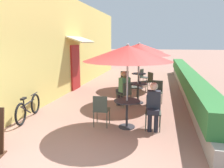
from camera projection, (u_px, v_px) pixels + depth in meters
cafe_facade_wall at (76, 45)px, 10.76m from camera, size 0.98×14.19×4.20m
planter_hedge at (187, 80)px, 9.95m from camera, size 0.60×13.19×1.01m
patio_table_near at (127, 109)px, 5.78m from camera, size 0.69×0.69×0.74m
patio_umbrella_near at (128, 53)px, 5.50m from camera, size 2.27×2.27×2.22m
cafe_chair_near_left at (101, 108)px, 5.83m from camera, size 0.41×0.41×0.87m
cafe_chair_near_right at (153, 109)px, 5.73m from camera, size 0.41×0.41×0.87m
seated_patron_near_right at (153, 104)px, 5.59m from camera, size 0.35×0.41×1.25m
patio_table_mid at (138, 90)px, 8.11m from camera, size 0.69×0.69×0.74m
patio_umbrella_mid at (139, 50)px, 7.83m from camera, size 2.27×2.27×2.22m
cafe_chair_mid_left at (125, 92)px, 7.64m from camera, size 0.56×0.56×0.87m
seated_patron_mid_left at (123, 87)px, 7.69m from camera, size 0.51×0.50×1.25m
cafe_chair_mid_right at (157, 90)px, 7.92m from camera, size 0.46×0.46×0.87m
cafe_chair_mid_back at (132, 86)px, 8.77m from camera, size 0.51×0.51×0.87m
coffee_cup_mid at (140, 82)px, 8.01m from camera, size 0.07×0.07×0.09m
patio_table_far at (139, 78)px, 10.61m from camera, size 0.69×0.69×0.74m
patio_umbrella_far at (139, 48)px, 10.33m from camera, size 2.27×2.27×2.22m
cafe_chair_far_left at (148, 80)px, 10.04m from camera, size 0.56×0.56×0.87m
cafe_chair_far_right at (144, 76)px, 11.21m from camera, size 0.52×0.52×0.87m
cafe_chair_far_back at (125, 78)px, 10.58m from camera, size 0.46×0.46×0.87m
bicycle_leaning at (28, 108)px, 6.45m from camera, size 0.34×1.64×0.72m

